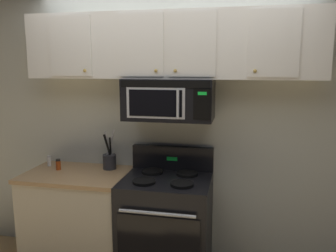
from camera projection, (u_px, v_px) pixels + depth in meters
back_wall at (174, 121)px, 3.20m from camera, size 5.20×0.10×2.70m
stove_range at (166, 225)px, 3.00m from camera, size 0.76×0.69×1.12m
over_range_microwave at (169, 99)px, 2.92m from camera, size 0.76×0.43×0.35m
upper_cabinets at (170, 46)px, 2.88m from camera, size 2.50×0.36×0.55m
counter_segment at (79, 218)px, 3.18m from camera, size 0.93×0.65×0.90m
utensil_crock_charcoal at (109, 160)px, 3.20m from camera, size 0.12×0.12×0.38m
salt_shaker at (49, 161)px, 3.30m from camera, size 0.04×0.04×0.10m
spice_jar at (58, 165)px, 3.17m from camera, size 0.04×0.04×0.10m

